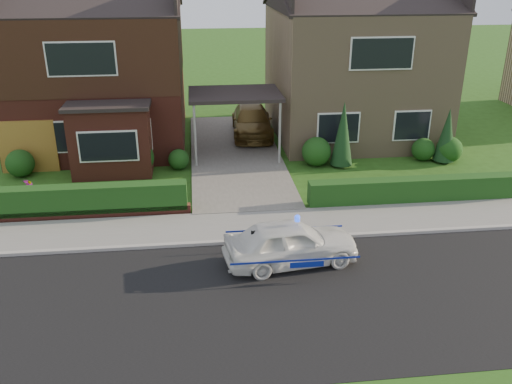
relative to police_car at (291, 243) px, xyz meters
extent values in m
plane|color=#244C14|center=(-0.80, -1.75, -0.63)|extent=(120.00, 120.00, 0.00)
cube|color=black|center=(-0.80, -1.75, -0.63)|extent=(60.00, 6.00, 0.02)
cube|color=#9E9993|center=(-0.80, 1.30, -0.57)|extent=(60.00, 0.16, 0.12)
cube|color=slate|center=(-0.80, 2.35, -0.58)|extent=(60.00, 2.00, 0.10)
cube|color=#666059|center=(-0.80, 9.25, -0.57)|extent=(3.80, 12.00, 0.12)
cube|color=maroon|center=(-6.60, 12.25, 2.27)|extent=(7.20, 8.00, 5.80)
cube|color=white|center=(-8.18, 8.23, 0.77)|extent=(1.80, 0.08, 1.30)
cube|color=white|center=(-5.01, 8.23, 0.77)|extent=(1.60, 0.08, 1.30)
cube|color=white|center=(-6.60, 8.23, 3.77)|extent=(2.60, 0.08, 1.30)
cube|color=black|center=(-6.60, 12.25, 3.72)|extent=(7.26, 8.06, 2.90)
cube|color=maroon|center=(-5.73, 7.55, 0.72)|extent=(3.00, 1.40, 2.70)
cube|color=black|center=(-5.73, 7.55, 2.14)|extent=(3.20, 1.60, 0.14)
cube|color=#9F8261|center=(5.00, 12.25, 2.27)|extent=(7.20, 8.00, 5.80)
cube|color=white|center=(3.42, 8.23, 0.77)|extent=(1.80, 0.08, 1.30)
cube|color=white|center=(6.59, 8.23, 0.77)|extent=(1.60, 0.08, 1.30)
cube|color=white|center=(5.00, 8.23, 3.77)|extent=(2.60, 0.08, 1.30)
cube|color=black|center=(-0.80, 9.25, 2.07)|extent=(3.80, 3.00, 0.14)
cylinder|color=gray|center=(-2.50, 7.85, 0.72)|extent=(0.10, 0.10, 2.70)
cylinder|color=gray|center=(0.90, 7.85, 0.72)|extent=(0.10, 0.10, 2.70)
cube|color=brown|center=(-9.04, 8.21, 0.42)|extent=(2.20, 0.10, 2.10)
cube|color=maroon|center=(-6.60, 3.55, -0.45)|extent=(7.70, 0.25, 0.36)
cube|color=#173A12|center=(-6.60, 3.70, -0.63)|extent=(7.50, 0.55, 0.90)
cube|color=#173A12|center=(5.00, 3.60, -0.63)|extent=(7.50, 0.55, 0.80)
sphere|color=#173A12|center=(-9.30, 7.75, -0.09)|extent=(1.08, 1.08, 1.08)
sphere|color=#173A12|center=(-4.80, 7.55, 0.03)|extent=(1.32, 1.32, 1.32)
sphere|color=#173A12|center=(-3.20, 7.85, -0.21)|extent=(0.84, 0.84, 0.84)
sphere|color=#173A12|center=(2.40, 7.65, -0.03)|extent=(1.20, 1.20, 1.20)
sphere|color=#173A12|center=(7.00, 7.75, -0.15)|extent=(0.96, 0.96, 0.96)
sphere|color=#173A12|center=(8.00, 7.45, -0.09)|extent=(1.08, 1.08, 1.08)
cone|color=black|center=(3.40, 7.45, 0.67)|extent=(0.90, 0.90, 2.60)
cone|color=black|center=(7.80, 7.45, 0.47)|extent=(0.90, 0.90, 2.20)
imported|color=silver|center=(0.00, 0.00, 0.00)|extent=(1.98, 3.86, 1.26)
sphere|color=#193FF2|center=(0.19, 0.00, 0.71)|extent=(0.17, 0.17, 0.17)
cube|color=navy|center=(0.00, -0.75, -0.05)|extent=(3.39, 0.02, 0.05)
cube|color=navy|center=(0.00, 0.75, -0.05)|extent=(3.39, 0.01, 0.05)
ellipsoid|color=black|center=(-1.03, -0.10, 0.26)|extent=(0.22, 0.17, 0.21)
sphere|color=white|center=(-1.02, -0.16, 0.25)|extent=(0.11, 0.11, 0.11)
sphere|color=black|center=(-1.01, -0.12, 0.40)|extent=(0.13, 0.13, 0.13)
cone|color=black|center=(-1.06, -0.11, 0.46)|extent=(0.04, 0.04, 0.05)
cone|color=black|center=(-0.97, -0.11, 0.46)|extent=(0.04, 0.04, 0.05)
imported|color=brown|center=(0.20, 11.87, 0.14)|extent=(2.03, 4.57, 1.30)
imported|color=gray|center=(-8.06, 4.52, -0.26)|extent=(0.51, 0.47, 0.74)
imported|color=gray|center=(-8.29, 5.17, -0.23)|extent=(0.50, 0.50, 0.79)
camera|label=1|loc=(-2.45, -12.92, 7.11)|focal=38.00mm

